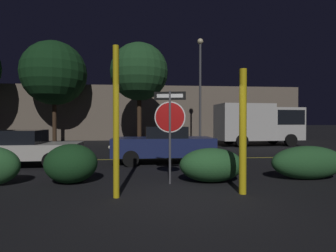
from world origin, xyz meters
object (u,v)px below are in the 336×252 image
stop_sign (170,118)px  street_lamp (200,81)px  yellow_pole_right (243,132)px  hedge_bush_2 (211,165)px  tree_2 (139,72)px  delivery_truck (260,122)px  passing_car_2 (163,144)px  hedge_bush_1 (71,163)px  passing_car_1 (22,148)px  yellow_pole_left (116,122)px  tree_1 (54,73)px  hedge_bush_3 (308,162)px

stop_sign → street_lamp: bearing=85.6°
yellow_pole_right → hedge_bush_2: 1.64m
tree_2 → street_lamp: bearing=-12.8°
delivery_truck → street_lamp: 5.13m
passing_car_2 → street_lamp: bearing=-23.3°
hedge_bush_1 → hedge_bush_2: 3.82m
stop_sign → street_lamp: size_ratio=0.33×
stop_sign → delivery_truck: bearing=67.3°
yellow_pole_right → delivery_truck: (5.91, 11.97, 0.19)m
stop_sign → yellow_pole_right: 1.95m
passing_car_1 → street_lamp: street_lamp is taller
hedge_bush_1 → passing_car_1: (-2.59, 2.98, 0.15)m
delivery_truck → tree_2: tree_2 is taller
yellow_pole_left → delivery_truck: size_ratio=0.55×
street_lamp → tree_1: 11.93m
hedge_bush_2 → passing_car_1: passing_car_1 is taller
stop_sign → hedge_bush_3: stop_sign is taller
street_lamp → tree_1: bearing=160.0°
stop_sign → passing_car_2: stop_sign is taller
passing_car_1 → tree_1: bearing=-169.6°
hedge_bush_1 → street_lamp: size_ratio=0.19×
stop_sign → yellow_pole_left: size_ratio=0.75×
yellow_pole_left → hedge_bush_1: (-1.36, 1.50, -1.12)m
stop_sign → tree_1: size_ratio=0.30×
stop_sign → delivery_truck: delivery_truck is taller
yellow_pole_right → passing_car_2: yellow_pole_right is taller
yellow_pole_right → yellow_pole_left: bearing=-179.3°
passing_car_1 → tree_2: size_ratio=0.58×
yellow_pole_left → passing_car_2: yellow_pole_left is taller
yellow_pole_right → street_lamp: 12.68m
street_lamp → tree_2: 4.41m
stop_sign → passing_car_2: 3.78m
tree_2 → delivery_truck: bearing=-7.9°
passing_car_1 → stop_sign: bearing=55.0°
passing_car_1 → street_lamp: size_ratio=0.57×
hedge_bush_2 → tree_1: (-9.10, 14.99, 5.14)m
hedge_bush_2 → hedge_bush_3: bearing=1.5°
delivery_truck → tree_2: size_ratio=0.82×
hedge_bush_2 → stop_sign: bearing=-172.4°
hedge_bush_2 → street_lamp: (2.06, 10.92, 4.04)m
hedge_bush_2 → street_lamp: 11.82m
hedge_bush_1 → passing_car_2: (2.74, 3.29, 0.21)m
stop_sign → yellow_pole_right: yellow_pole_right is taller
hedge_bush_1 → hedge_bush_2: size_ratio=0.79×
yellow_pole_left → street_lamp: size_ratio=0.44×
hedge_bush_1 → hedge_bush_3: (6.68, -0.12, -0.05)m
street_lamp → tree_2: size_ratio=1.02×
hedge_bush_2 → hedge_bush_3: hedge_bush_3 is taller
yellow_pole_right → street_lamp: bearing=82.2°
passing_car_2 → street_lamp: size_ratio=0.55×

